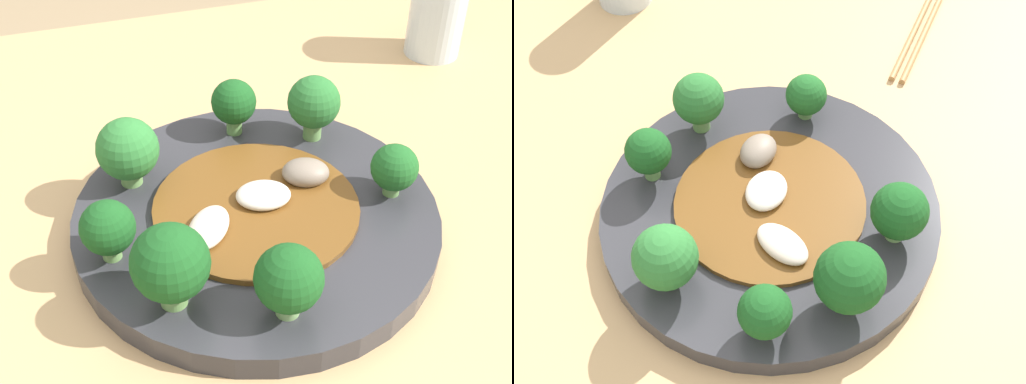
# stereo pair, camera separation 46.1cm
# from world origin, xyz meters

# --- Properties ---
(plate) EXTENTS (0.32, 0.32, 0.02)m
(plate) POSITION_xyz_m (0.03, 0.01, 0.73)
(plate) COLOR #333338
(plate) RESTS_ON table
(broccoli_south) EXTENTS (0.05, 0.05, 0.06)m
(broccoli_south) POSITION_xyz_m (0.02, -0.11, 0.78)
(broccoli_south) COLOR #89B76B
(broccoli_south) RESTS_ON plate
(broccoli_west) EXTENTS (0.04, 0.04, 0.05)m
(broccoli_west) POSITION_xyz_m (-0.09, -0.01, 0.77)
(broccoli_west) COLOR #7AAD5B
(broccoli_west) RESTS_ON plate
(broccoli_northeast) EXTENTS (0.05, 0.05, 0.07)m
(broccoli_northeast) POSITION_xyz_m (0.12, 0.09, 0.78)
(broccoli_northeast) COLOR #70A356
(broccoli_northeast) RESTS_ON plate
(broccoli_northwest) EXTENTS (0.06, 0.06, 0.07)m
(broccoli_northwest) POSITION_xyz_m (-0.06, 0.07, 0.78)
(broccoli_northwest) COLOR #7AAD5B
(broccoli_northwest) RESTS_ON plate
(broccoli_east) EXTENTS (0.04, 0.04, 0.05)m
(broccoli_east) POSITION_xyz_m (0.15, -0.01, 0.77)
(broccoli_east) COLOR #70A356
(broccoli_east) RESTS_ON plate
(broccoli_southwest) EXTENTS (0.06, 0.06, 0.07)m
(broccoli_southwest) POSITION_xyz_m (-0.06, -0.08, 0.78)
(broccoli_southwest) COLOR #7AAD5B
(broccoli_southwest) RESTS_ON plate
(broccoli_north) EXTENTS (0.04, 0.04, 0.06)m
(broccoli_north) POSITION_xyz_m (0.05, 0.12, 0.77)
(broccoli_north) COLOR #70A356
(broccoli_north) RESTS_ON plate
(stirfry_center) EXTENTS (0.18, 0.18, 0.02)m
(stirfry_center) POSITION_xyz_m (0.04, 0.01, 0.75)
(stirfry_center) COLOR brown
(stirfry_center) RESTS_ON plate
(drinking_glass) EXTENTS (0.07, 0.07, 0.12)m
(drinking_glass) POSITION_xyz_m (0.33, 0.25, 0.78)
(drinking_glass) COLOR silver
(drinking_glass) RESTS_ON table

